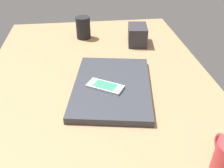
{
  "coord_description": "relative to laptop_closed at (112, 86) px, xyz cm",
  "views": [
    {
      "loc": [
        -72.98,
        4.27,
        50.54
      ],
      "look_at": [
        -5.03,
        -3.99,
        5.0
      ],
      "focal_mm": 40.54,
      "sensor_mm": 36.0,
      "label": 1
    }
  ],
  "objects": [
    {
      "name": "desk_surface",
      "position": [
        5.03,
        3.99,
        -2.57
      ],
      "size": [
        120.0,
        80.0,
        3.0
      ],
      "primitive_type": "cube",
      "color": "#9E7751",
      "rests_on": "ground"
    },
    {
      "name": "cell_phone_on_laptop",
      "position": [
        -1.92,
        2.43,
        1.52
      ],
      "size": [
        10.33,
        12.4,
        0.97
      ],
      "color": "silver",
      "rests_on": "laptop_closed"
    },
    {
      "name": "pen_cup",
      "position": [
        43.47,
        8.02,
        3.89
      ],
      "size": [
        6.51,
        6.51,
        9.91
      ],
      "primitive_type": "cylinder",
      "color": "black",
      "rests_on": "desk_surface"
    },
    {
      "name": "laptop_closed",
      "position": [
        0.0,
        0.0,
        0.0
      ],
      "size": [
        39.13,
        30.33,
        2.14
      ],
      "primitive_type": "cube",
      "rotation": [
        0.0,
        0.0,
        -0.17
      ],
      "color": "#33353D",
      "rests_on": "desk_surface"
    },
    {
      "name": "desk_organizer",
      "position": [
        34.4,
        -15.45,
        2.98
      ],
      "size": [
        12.56,
        9.46,
        8.1
      ],
      "primitive_type": "cube",
      "rotation": [
        0.0,
        0.0,
        -0.14
      ],
      "color": "#2D2D33",
      "rests_on": "desk_surface"
    }
  ]
}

